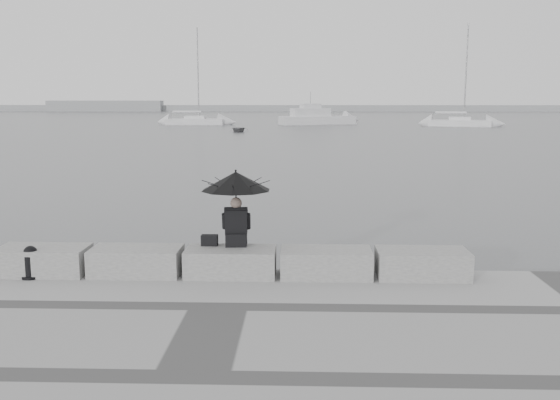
{
  "coord_description": "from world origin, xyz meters",
  "views": [
    {
      "loc": [
        1.24,
        -11.21,
        3.66
      ],
      "look_at": [
        0.77,
        3.0,
        1.31
      ],
      "focal_mm": 40.0,
      "sensor_mm": 36.0,
      "label": 1
    }
  ],
  "objects_px": {
    "mooring_bollard": "(31,265)",
    "sailboat_right": "(460,122)",
    "motor_cruiser": "(317,118)",
    "sailboat_left": "(195,121)",
    "seated_person": "(236,190)",
    "dinghy": "(238,129)"
  },
  "relations": [
    {
      "from": "sailboat_left",
      "to": "motor_cruiser",
      "type": "height_order",
      "value": "sailboat_left"
    },
    {
      "from": "mooring_bollard",
      "to": "dinghy",
      "type": "relative_size",
      "value": 0.19
    },
    {
      "from": "motor_cruiser",
      "to": "sailboat_right",
      "type": "bearing_deg",
      "value": -35.64
    },
    {
      "from": "seated_person",
      "to": "motor_cruiser",
      "type": "xyz_separation_m",
      "value": [
        3.43,
        74.8,
        -1.13
      ]
    },
    {
      "from": "sailboat_right",
      "to": "motor_cruiser",
      "type": "height_order",
      "value": "sailboat_right"
    },
    {
      "from": "sailboat_left",
      "to": "sailboat_right",
      "type": "height_order",
      "value": "same"
    },
    {
      "from": "mooring_bollard",
      "to": "sailboat_right",
      "type": "bearing_deg",
      "value": 70.38
    },
    {
      "from": "motor_cruiser",
      "to": "sailboat_left",
      "type": "bearing_deg",
      "value": 164.42
    },
    {
      "from": "seated_person",
      "to": "mooring_bollard",
      "type": "xyz_separation_m",
      "value": [
        -3.59,
        -0.51,
        -1.28
      ]
    },
    {
      "from": "seated_person",
      "to": "sailboat_right",
      "type": "relative_size",
      "value": 0.11
    },
    {
      "from": "motor_cruiser",
      "to": "seated_person",
      "type": "bearing_deg",
      "value": -112.4
    },
    {
      "from": "sailboat_right",
      "to": "dinghy",
      "type": "relative_size",
      "value": 4.14
    },
    {
      "from": "sailboat_left",
      "to": "dinghy",
      "type": "xyz_separation_m",
      "value": [
        7.57,
        -17.44,
        -0.26
      ]
    },
    {
      "from": "seated_person",
      "to": "motor_cruiser",
      "type": "bearing_deg",
      "value": 83.94
    },
    {
      "from": "sailboat_right",
      "to": "motor_cruiser",
      "type": "bearing_deg",
      "value": -179.51
    },
    {
      "from": "dinghy",
      "to": "seated_person",
      "type": "bearing_deg",
      "value": -85.92
    },
    {
      "from": "mooring_bollard",
      "to": "sailboat_right",
      "type": "distance_m",
      "value": 74.52
    },
    {
      "from": "mooring_bollard",
      "to": "sailboat_left",
      "type": "relative_size",
      "value": 0.05
    },
    {
      "from": "dinghy",
      "to": "sailboat_left",
      "type": "bearing_deg",
      "value": 111.91
    },
    {
      "from": "sailboat_left",
      "to": "sailboat_right",
      "type": "distance_m",
      "value": 34.79
    },
    {
      "from": "seated_person",
      "to": "sailboat_left",
      "type": "xyz_separation_m",
      "value": [
        -13.13,
        73.58,
        -1.5
      ]
    },
    {
      "from": "seated_person",
      "to": "sailboat_right",
      "type": "xyz_separation_m",
      "value": [
        21.44,
        69.68,
        -1.5
      ]
    }
  ]
}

